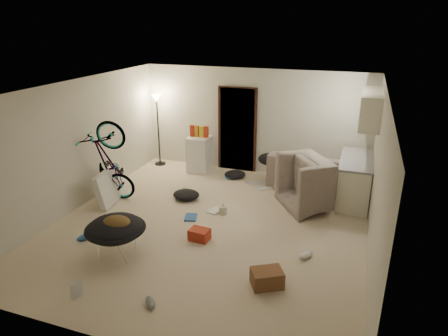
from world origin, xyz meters
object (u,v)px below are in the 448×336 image
(armchair, at_px, (321,187))
(drink_case_b, at_px, (199,235))
(mini_fridge, at_px, (199,154))
(tv_box, at_px, (111,186))
(drink_case_a, at_px, (267,278))
(sofa, at_px, (311,175))
(bicycle, at_px, (111,179))
(floor_lamp, at_px, (157,115))
(kitchen_counter, at_px, (354,181))
(juicer, at_px, (223,209))
(saucer_chair, at_px, (116,234))

(armchair, height_order, drink_case_b, armchair)
(mini_fridge, relative_size, drink_case_b, 2.59)
(tv_box, relative_size, drink_case_a, 2.38)
(mini_fridge, bearing_deg, sofa, -2.88)
(bicycle, xyz_separation_m, drink_case_a, (3.71, -1.72, -0.34))
(floor_lamp, bearing_deg, drink_case_b, -52.62)
(floor_lamp, bearing_deg, kitchen_counter, -7.66)
(armchair, distance_m, drink_case_a, 2.96)
(drink_case_a, distance_m, juicer, 2.31)
(saucer_chair, bearing_deg, mini_fridge, 93.25)
(drink_case_b, bearing_deg, sofa, 68.88)
(sofa, relative_size, drink_case_a, 4.35)
(bicycle, distance_m, mini_fridge, 2.43)
(sofa, bearing_deg, drink_case_b, 66.34)
(armchair, xyz_separation_m, drink_case_b, (-1.79, -2.07, -0.29))
(armchair, relative_size, drink_case_a, 2.73)
(juicer, bearing_deg, mini_fridge, 123.31)
(kitchen_counter, relative_size, juicer, 6.53)
(sofa, height_order, saucer_chair, saucer_chair)
(bicycle, xyz_separation_m, saucer_chair, (1.28, -1.76, -0.07))
(mini_fridge, distance_m, drink_case_a, 4.74)
(kitchen_counter, height_order, sofa, kitchen_counter)
(saucer_chair, height_order, drink_case_b, saucer_chair)
(bicycle, xyz_separation_m, mini_fridge, (1.05, 2.20, -0.03))
(armchair, relative_size, mini_fridge, 1.36)
(bicycle, distance_m, tv_box, 0.13)
(armchair, xyz_separation_m, bicycle, (-4.12, -1.20, 0.08))
(armchair, distance_m, mini_fridge, 3.22)
(floor_lamp, bearing_deg, armchair, -14.57)
(bicycle, bearing_deg, mini_fridge, -32.76)
(sofa, xyz_separation_m, drink_case_a, (-0.10, -3.82, -0.15))
(sofa, bearing_deg, juicer, 56.52)
(drink_case_a, bearing_deg, mini_fridge, 94.33)
(drink_case_a, bearing_deg, saucer_chair, 151.01)
(floor_lamp, xyz_separation_m, mini_fridge, (1.15, -0.10, -0.87))
(armchair, bearing_deg, kitchen_counter, -88.95)
(bicycle, distance_m, saucer_chair, 2.17)
(saucer_chair, relative_size, drink_case_b, 2.81)
(floor_lamp, xyz_separation_m, kitchen_counter, (4.83, -0.65, -0.87))
(bicycle, relative_size, drink_case_a, 4.09)
(kitchen_counter, distance_m, sofa, 1.04)
(tv_box, distance_m, drink_case_a, 4.08)
(floor_lamp, xyz_separation_m, sofa, (3.91, -0.20, -1.03))
(drink_case_a, xyz_separation_m, drink_case_b, (-1.39, 0.85, -0.03))
(bicycle, height_order, drink_case_b, bicycle)
(kitchen_counter, height_order, juicer, kitchen_counter)
(mini_fridge, height_order, saucer_chair, mini_fridge)
(mini_fridge, xyz_separation_m, juicer, (1.33, -2.03, -0.34))
(kitchen_counter, relative_size, armchair, 1.27)
(sofa, xyz_separation_m, tv_box, (-3.81, -2.12, 0.07))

